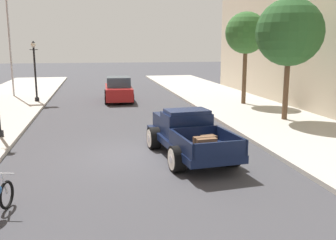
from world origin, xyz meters
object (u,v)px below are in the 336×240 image
Objects in this scene: street_lamp_far at (35,66)px; flagpole at (11,15)px; hotrod_truck_navy at (187,134)px; car_background_red at (119,90)px; street_tree_nearest at (289,33)px; street_tree_second at (246,33)px.

flagpole is at bearing 119.96° from street_lamp_far.
car_background_red is at bearing 96.52° from hotrod_truck_navy.
street_tree_nearest reaches higher than car_background_red.
hotrod_truck_navy is 19.16m from flagpole.
street_lamp_far is 13.42m from street_tree_second.
street_tree_nearest is (12.83, -8.67, 1.92)m from street_lamp_far.
hotrod_truck_navy is 0.88× the size of street_tree_nearest.
hotrod_truck_navy is 14.98m from street_lamp_far.
car_background_red is 12.03m from street_tree_nearest.
car_background_red is 9.05m from street_tree_second.
street_tree_second is at bearing 58.47° from hotrod_truck_navy.
street_tree_nearest is 1.04× the size of street_tree_second.
car_background_red is 0.78× the size of street_tree_second.
hotrod_truck_navy is 1.31× the size of street_lamp_far.
flagpole is (-1.80, 3.12, 3.39)m from street_lamp_far.
street_tree_second is (7.53, -3.45, 3.65)m from car_background_red.
hotrod_truck_navy is at bearing -142.77° from street_tree_nearest.
flagpole is at bearing 155.76° from street_tree_second.
street_lamp_far is at bearing 145.96° from street_tree_nearest.
street_tree_second is (-0.03, 5.21, 0.11)m from street_tree_nearest.
flagpole reaches higher than car_background_red.
street_lamp_far is at bearing -60.04° from flagpole.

